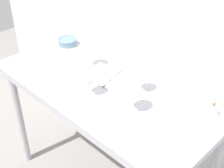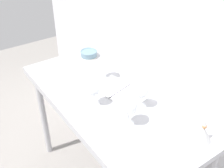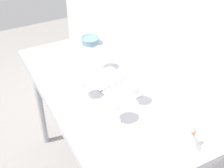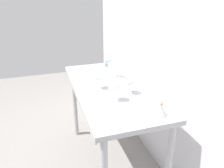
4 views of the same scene
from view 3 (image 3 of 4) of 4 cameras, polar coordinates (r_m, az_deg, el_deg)
The scene contains 11 objects.
back_wall at distance 1.88m, azimuth 12.02°, elevation 12.83°, with size 3.80×0.04×2.60m, color silver.
steel_counter at distance 1.91m, azimuth -1.72°, elevation -3.76°, with size 1.40×0.65×0.90m.
wine_glass_near_right at distance 1.57m, azimuth 0.50°, elevation -3.50°, with size 0.10×0.10×0.17m.
wine_glass_far_right at distance 1.70m, azimuth 3.95°, elevation -0.68°, with size 0.09×0.09×0.15m.
wine_glass_near_center at distance 1.74m, azimuth -5.34°, elevation 0.55°, with size 0.09×0.09×0.16m.
wine_glass_far_left at distance 1.98m, azimuth -2.25°, elevation 5.58°, with size 0.10×0.10×0.17m.
open_notebook at distance 1.89m, azimuth 0.57°, elevation -0.11°, with size 0.40×0.30×0.01m.
tasting_sheet_upper at distance 2.06m, azimuth -6.40°, elevation 2.96°, with size 0.15×0.21×0.00m, color white.
tasting_sheet_lower at distance 1.54m, azimuth 2.38°, elevation -10.40°, with size 0.17×0.25×0.00m, color white.
tasting_bowl at distance 2.32m, azimuth -3.98°, elevation 7.97°, with size 0.14×0.14×0.05m.
decanter_funnel at distance 1.54m, azimuth 14.40°, elevation -9.72°, with size 0.10×0.10×0.13m.
Camera 3 is at (1.33, -0.63, 2.02)m, focal length 49.97 mm.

